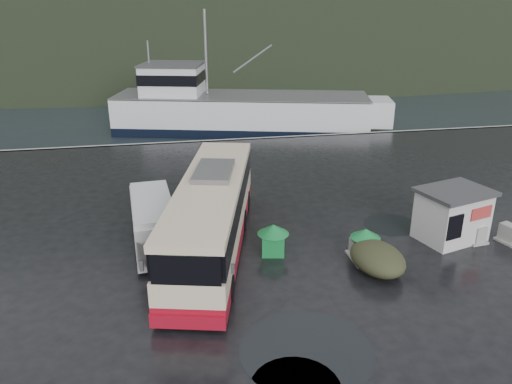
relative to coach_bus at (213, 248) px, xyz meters
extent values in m
plane|color=black|center=(2.28, -1.32, 0.00)|extent=(160.00, 160.00, 0.00)
cube|color=black|center=(2.28, 108.68, 0.00)|extent=(300.00, 180.00, 0.02)
cube|color=#999993|center=(2.28, 18.68, 0.00)|extent=(160.00, 0.60, 1.50)
ellipsoid|color=black|center=(12.28, 248.68, 0.00)|extent=(780.00, 540.00, 570.00)
cylinder|color=black|center=(2.28, -7.77, 0.01)|extent=(4.49, 4.49, 0.01)
cylinder|color=black|center=(9.28, 0.95, 0.01)|extent=(2.76, 2.76, 0.01)
camera|label=1|loc=(-1.81, -20.64, 10.88)|focal=35.00mm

